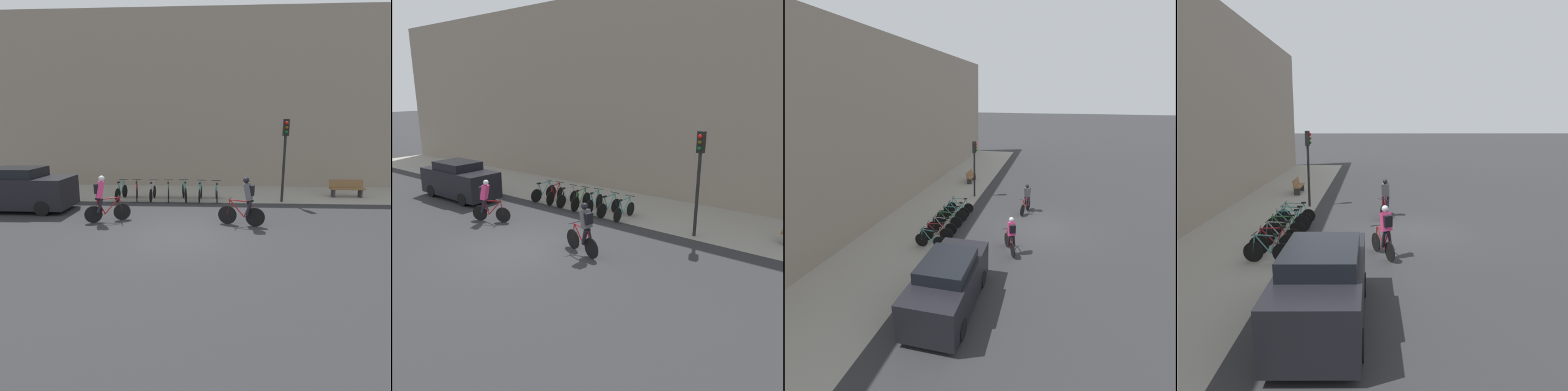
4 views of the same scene
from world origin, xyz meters
The scene contains 14 objects.
ground centered at (0.00, 0.00, 0.00)m, with size 200.00×200.00×0.00m, color #2B2B2D.
kerb_strip centered at (0.00, 6.75, 0.00)m, with size 44.00×4.50×0.01m, color gray.
building_facade centered at (0.00, 9.30, 5.05)m, with size 44.00×0.60×10.10m, color gray.
cyclist_pink centered at (-3.07, 1.24, 0.95)m, with size 1.56×0.76×1.76m.
cyclist_grey centered at (2.23, 1.04, 0.95)m, with size 1.65×0.59×1.78m.
parked_bike_0 centered at (-3.47, 4.97, 0.39)m, with size 0.46×1.60×0.96m.
parked_bike_1 centered at (-2.68, 4.97, 0.40)m, with size 0.50×1.62×0.97m.
parked_bike_2 centered at (-1.89, 4.97, 0.39)m, with size 0.46×1.59×0.95m.
parked_bike_3 centered at (-1.11, 4.97, 0.40)m, with size 0.46×1.63×0.96m.
parked_bike_4 centered at (-0.32, 4.97, 0.41)m, with size 0.51×1.70×0.98m.
parked_bike_5 centered at (0.46, 4.97, 0.39)m, with size 0.46×1.64×0.96m.
parked_bike_6 centered at (1.25, 4.97, 0.38)m, with size 0.46×1.67×0.94m.
traffic_light_pole centered at (4.40, 4.88, 2.68)m, with size 0.26×0.30×3.89m.
parked_car centered at (-7.15, 2.75, 0.90)m, with size 4.30×1.84×1.85m.
Camera 2 is at (9.45, -8.09, 5.18)m, focal length 35.00 mm.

